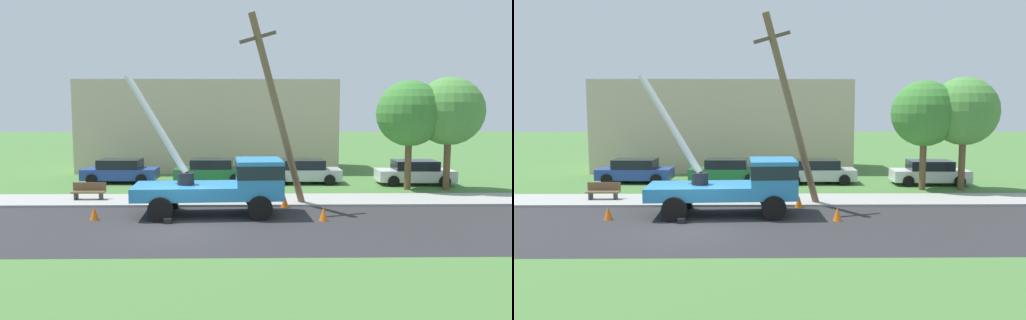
% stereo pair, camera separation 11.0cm
% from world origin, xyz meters
% --- Properties ---
extents(ground_plane, '(120.00, 120.00, 0.00)m').
position_xyz_m(ground_plane, '(0.00, 12.00, 0.00)').
color(ground_plane, '#477538').
extents(road_asphalt, '(80.00, 7.66, 0.01)m').
position_xyz_m(road_asphalt, '(0.00, 0.00, 0.00)').
color(road_asphalt, '#2B2B2D').
rests_on(road_asphalt, ground).
extents(sidewalk_strip, '(80.00, 2.89, 0.10)m').
position_xyz_m(sidewalk_strip, '(0.00, 5.28, 0.05)').
color(sidewalk_strip, '#9E9E99').
rests_on(sidewalk_strip, ground).
extents(utility_truck, '(6.88, 3.21, 5.98)m').
position_xyz_m(utility_truck, '(1.76, 2.29, 1.41)').
color(utility_truck, '#2D84C6').
rests_on(utility_truck, ground).
extents(leaning_utility_pole, '(3.14, 1.74, 8.69)m').
position_xyz_m(leaning_utility_pole, '(3.90, 3.93, 4.45)').
color(leaning_utility_pole, brown).
rests_on(leaning_utility_pole, ground).
extents(traffic_cone_ahead, '(0.36, 0.36, 0.56)m').
position_xyz_m(traffic_cone_ahead, '(5.62, 1.03, 0.28)').
color(traffic_cone_ahead, orange).
rests_on(traffic_cone_ahead, ground).
extents(traffic_cone_behind, '(0.36, 0.36, 0.56)m').
position_xyz_m(traffic_cone_behind, '(-3.63, 1.31, 0.28)').
color(traffic_cone_behind, orange).
rests_on(traffic_cone_behind, ground).
extents(traffic_cone_curbside, '(0.36, 0.36, 0.56)m').
position_xyz_m(traffic_cone_curbside, '(4.26, 3.69, 0.28)').
color(traffic_cone_curbside, orange).
rests_on(traffic_cone_curbside, ground).
extents(parked_sedan_blue, '(4.44, 2.08, 1.42)m').
position_xyz_m(parked_sedan_blue, '(-5.09, 11.19, 0.71)').
color(parked_sedan_blue, '#263F99').
rests_on(parked_sedan_blue, ground).
extents(parked_sedan_green, '(4.44, 2.08, 1.42)m').
position_xyz_m(parked_sedan_green, '(0.41, 11.21, 0.71)').
color(parked_sedan_green, '#1E6638').
rests_on(parked_sedan_green, ground).
extents(parked_sedan_silver, '(4.41, 2.04, 1.42)m').
position_xyz_m(parked_sedan_silver, '(5.90, 10.81, 0.71)').
color(parked_sedan_silver, '#B7B7BF').
rests_on(parked_sedan_silver, ground).
extents(parked_sedan_white, '(4.47, 2.13, 1.42)m').
position_xyz_m(parked_sedan_white, '(12.41, 10.24, 0.71)').
color(parked_sedan_white, silver).
rests_on(parked_sedan_white, ground).
extents(park_bench, '(1.60, 0.45, 0.90)m').
position_xyz_m(park_bench, '(-5.12, 5.34, 0.46)').
color(park_bench, brown).
rests_on(park_bench, ground).
extents(roadside_tree_near, '(3.59, 3.59, 5.99)m').
position_xyz_m(roadside_tree_near, '(11.40, 8.45, 4.18)').
color(roadside_tree_near, brown).
rests_on(roadside_tree_near, ground).
extents(roadside_tree_far, '(3.69, 3.69, 6.17)m').
position_xyz_m(roadside_tree_far, '(13.48, 8.25, 4.30)').
color(roadside_tree_far, brown).
rests_on(roadside_tree_far, ground).
extents(lowrise_building_backdrop, '(18.00, 6.00, 6.40)m').
position_xyz_m(lowrise_building_backdrop, '(-0.22, 17.95, 3.20)').
color(lowrise_building_backdrop, '#C6B293').
rests_on(lowrise_building_backdrop, ground).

